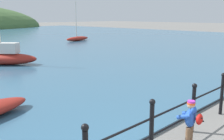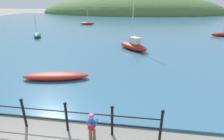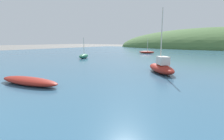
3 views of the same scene
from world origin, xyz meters
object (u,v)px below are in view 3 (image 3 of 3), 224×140
boat_red_dinghy (84,56)px  boat_white_sailboat (147,52)px  boat_far_left (29,81)px  boat_twin_mast (161,67)px

boat_red_dinghy → boat_white_sailboat: 13.51m
boat_far_left → boat_red_dinghy: boat_red_dinghy is taller
boat_red_dinghy → boat_twin_mast: size_ratio=0.62×
boat_red_dinghy → boat_white_sailboat: (2.96, 13.18, -0.05)m
boat_far_left → boat_twin_mast: size_ratio=0.87×
boat_far_left → boat_red_dinghy: bearing=123.8°
boat_far_left → boat_red_dinghy: size_ratio=1.40×
boat_red_dinghy → boat_twin_mast: boat_twin_mast is taller
boat_white_sailboat → boat_twin_mast: bearing=-62.0°
boat_far_left → boat_twin_mast: bearing=59.7°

